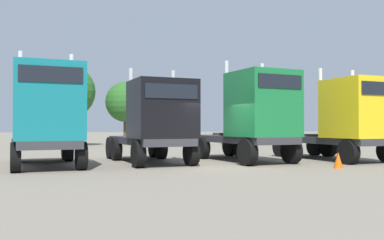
{
  "coord_description": "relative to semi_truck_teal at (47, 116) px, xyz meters",
  "views": [
    {
      "loc": [
        -5.17,
        -15.7,
        1.6
      ],
      "look_at": [
        -0.29,
        2.81,
        1.88
      ],
      "focal_mm": 39.66,
      "sensor_mm": 36.0,
      "label": 1
    }
  ],
  "objects": [
    {
      "name": "semi_truck_black",
      "position": [
        4.28,
        0.61,
        -0.2
      ],
      "size": [
        3.36,
        6.46,
        4.04
      ],
      "rotation": [
        0.0,
        0.0,
        -1.43
      ],
      "color": "#333338",
      "rests_on": "ground"
    },
    {
      "name": "oak_far_left",
      "position": [
        0.23,
        18.26,
        2.37
      ],
      "size": [
        4.32,
        4.32,
        6.54
      ],
      "color": "#4C3823",
      "rests_on": "ground"
    },
    {
      "name": "semi_truck_teal",
      "position": [
        0.0,
        0.0,
        0.0
      ],
      "size": [
        3.37,
        6.7,
        4.48
      ],
      "rotation": [
        0.0,
        0.0,
        -1.44
      ],
      "color": "#333338",
      "rests_on": "ground"
    },
    {
      "name": "semi_truck_yellow",
      "position": [
        12.97,
        -0.19,
        -0.07
      ],
      "size": [
        3.3,
        6.46,
        4.28
      ],
      "rotation": [
        0.0,
        0.0,
        -1.44
      ],
      "color": "#333338",
      "rests_on": "ground"
    },
    {
      "name": "oak_far_centre",
      "position": [
        4.98,
        19.86,
        1.68
      ],
      "size": [
        3.47,
        3.47,
        5.43
      ],
      "color": "#4C3823",
      "rests_on": "ground"
    },
    {
      "name": "oak_far_right",
      "position": [
        14.43,
        15.67,
        2.15
      ],
      "size": [
        3.82,
        3.82,
        6.07
      ],
      "color": "#4C3823",
      "rests_on": "ground"
    },
    {
      "name": "traffic_cone_mid",
      "position": [
        10.68,
        -2.77,
        -1.68
      ],
      "size": [
        0.36,
        0.36,
        0.61
      ],
      "primitive_type": "cone",
      "color": "#F2590C",
      "rests_on": "ground"
    },
    {
      "name": "semi_truck_green",
      "position": [
        8.58,
        0.38,
        0.05
      ],
      "size": [
        3.62,
        6.79,
        4.52
      ],
      "rotation": [
        0.0,
        0.0,
        -1.39
      ],
      "color": "#333338",
      "rests_on": "ground"
    },
    {
      "name": "ground",
      "position": [
        6.38,
        -1.21,
        -1.99
      ],
      "size": [
        200.0,
        200.0,
        0.0
      ],
      "primitive_type": "plane",
      "color": "gray"
    }
  ]
}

